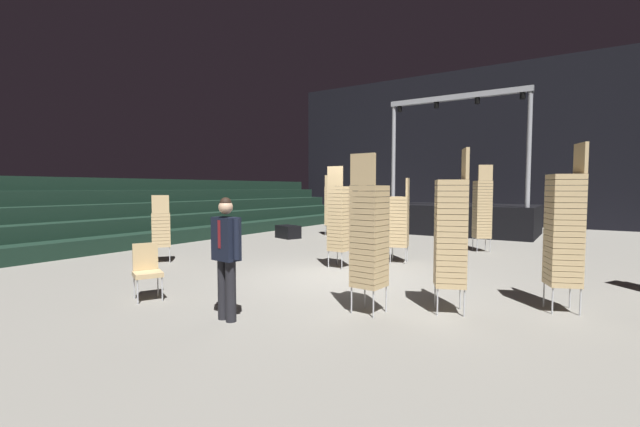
{
  "coord_description": "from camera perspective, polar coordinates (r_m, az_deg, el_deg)",
  "views": [
    {
      "loc": [
        4.34,
        -7.55,
        1.89
      ],
      "look_at": [
        0.02,
        -0.85,
        1.4
      ],
      "focal_mm": 23.38,
      "sensor_mm": 36.0,
      "label": 1
    }
  ],
  "objects": [
    {
      "name": "chair_stack_aisle_left",
      "position": [
        9.85,
        2.69,
        -0.53
      ],
      "size": [
        0.47,
        0.47,
        2.39
      ],
      "rotation": [
        0.0,
        0.0,
        6.22
      ],
      "color": "#B2B5BA",
      "rests_on": "ground_plane"
    },
    {
      "name": "chair_stack_front_right",
      "position": [
        7.33,
        30.45,
        -1.76
      ],
      "size": [
        0.57,
        0.57,
        2.56
      ],
      "rotation": [
        0.0,
        0.0,
        1.96
      ],
      "color": "#B2B5BA",
      "rests_on": "ground_plane"
    },
    {
      "name": "bleacher_bank_left",
      "position": [
        15.97,
        -24.73,
        0.46
      ],
      "size": [
        3.75,
        24.0,
        2.25
      ],
      "rotation": [
        0.0,
        0.0,
        1.57
      ],
      "color": "black",
      "rests_on": "ground_plane"
    },
    {
      "name": "chair_stack_mid_right",
      "position": [
        16.67,
        1.45,
        1.13
      ],
      "size": [
        0.59,
        0.59,
        2.39
      ],
      "rotation": [
        0.0,
        0.0,
        0.44
      ],
      "color": "#B2B5BA",
      "rests_on": "ground_plane"
    },
    {
      "name": "chair_stack_rear_centre",
      "position": [
        13.25,
        21.32,
        0.64
      ],
      "size": [
        0.6,
        0.6,
        2.56
      ],
      "rotation": [
        0.0,
        0.0,
        0.54
      ],
      "color": "#B2B5BA",
      "rests_on": "ground_plane"
    },
    {
      "name": "man_with_tie",
      "position": [
        6.06,
        -12.74,
        -5.03
      ],
      "size": [
        0.57,
        0.28,
        1.76
      ],
      "rotation": [
        0.0,
        0.0,
        3.01
      ],
      "color": "black",
      "rests_on": "ground_plane"
    },
    {
      "name": "chair_stack_mid_centre",
      "position": [
        11.31,
        -20.91,
        -1.94
      ],
      "size": [
        0.62,
        0.62,
        1.71
      ],
      "rotation": [
        0.0,
        0.0,
        0.92
      ],
      "color": "#B2B5BA",
      "rests_on": "ground_plane"
    },
    {
      "name": "chair_stack_aisle_right",
      "position": [
        6.29,
        6.74,
        -2.85
      ],
      "size": [
        0.48,
        0.48,
        2.39
      ],
      "rotation": [
        0.0,
        0.0,
        6.2
      ],
      "color": "#B2B5BA",
      "rests_on": "ground_plane"
    },
    {
      "name": "chair_stack_front_left",
      "position": [
        10.71,
        10.85,
        -0.94
      ],
      "size": [
        0.54,
        0.54,
        2.14
      ],
      "rotation": [
        0.0,
        0.0,
        1.83
      ],
      "color": "#B2B5BA",
      "rests_on": "ground_plane"
    },
    {
      "name": "chair_stack_mid_left",
      "position": [
        6.57,
        17.47,
        -2.36
      ],
      "size": [
        0.58,
        0.58,
        2.48
      ],
      "rotation": [
        0.0,
        0.0,
        1.97
      ],
      "color": "#B2B5BA",
      "rests_on": "ground_plane"
    },
    {
      "name": "chair_stack_rear_left",
      "position": [
        15.02,
        5.2,
        0.21
      ],
      "size": [
        0.58,
        0.58,
        2.05
      ],
      "rotation": [
        0.0,
        0.0,
        2.71
      ],
      "color": "#B2B5BA",
      "rests_on": "ground_plane"
    },
    {
      "name": "equipment_road_case",
      "position": [
        15.72,
        -4.39,
        -2.52
      ],
      "size": [
        1.04,
        0.86,
        0.48
      ],
      "primitive_type": "cube",
      "rotation": [
        0.0,
        0.0,
        -0.33
      ],
      "color": "black",
      "rests_on": "ground_plane"
    },
    {
      "name": "ground_plane",
      "position": [
        8.92,
        2.9,
        -9.04
      ],
      "size": [
        22.0,
        30.0,
        0.1
      ],
      "primitive_type": "cube",
      "color": "gray"
    },
    {
      "name": "stage_riser",
      "position": [
        18.29,
        19.02,
        -0.49
      ],
      "size": [
        5.57,
        3.39,
        5.43
      ],
      "color": "black",
      "rests_on": "ground_plane"
    },
    {
      "name": "arena_end_wall",
      "position": [
        23.06,
        22.09,
        8.52
      ],
      "size": [
        22.0,
        0.3,
        8.0
      ],
      "primitive_type": "cube",
      "color": "black",
      "rests_on": "ground_plane"
    },
    {
      "name": "loose_chair_near_man",
      "position": [
        7.7,
        -22.61,
        -6.9
      ],
      "size": [
        0.59,
        0.59,
        0.95
      ],
      "rotation": [
        0.0,
        0.0,
        4.27
      ],
      "color": "#B2B5BA",
      "rests_on": "ground_plane"
    }
  ]
}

